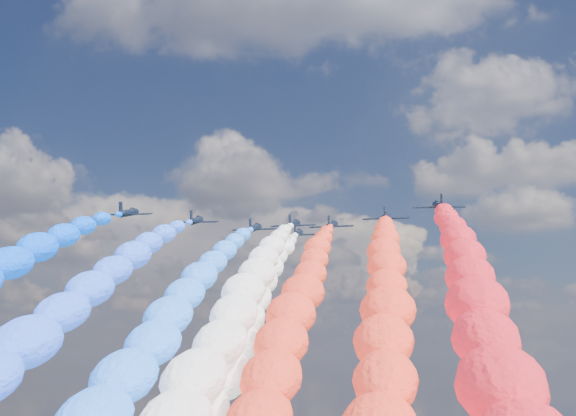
# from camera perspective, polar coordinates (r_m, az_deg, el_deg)

# --- Properties ---
(jet_0) EXTENTS (8.43, 11.43, 5.01)m
(jet_0) POSITION_cam_1_polar(r_m,az_deg,el_deg) (129.88, -12.28, -0.37)
(jet_0) COLOR black
(jet_1) EXTENTS (8.75, 11.66, 5.01)m
(jet_1) POSITION_cam_1_polar(r_m,az_deg,el_deg) (135.26, -7.16, -0.97)
(jet_1) COLOR black
(trail_1) EXTENTS (7.12, 95.94, 46.91)m
(trail_1) POSITION_cam_1_polar(r_m,az_deg,el_deg) (87.00, -16.14, -8.86)
(trail_1) COLOR #2F5FFF
(jet_2) EXTENTS (8.50, 11.48, 5.01)m
(jet_2) POSITION_cam_1_polar(r_m,az_deg,el_deg) (142.11, -2.60, -1.55)
(jet_2) COLOR black
(trail_2) EXTENTS (7.12, 95.94, 46.91)m
(trail_2) POSITION_cam_1_polar(r_m,az_deg,el_deg) (92.51, -8.49, -9.29)
(trail_2) COLOR #2B74F6
(jet_3) EXTENTS (8.76, 11.67, 5.01)m
(jet_3) POSITION_cam_1_polar(r_m,az_deg,el_deg) (137.86, 0.45, -1.26)
(jet_3) COLOR black
(trail_3) EXTENTS (7.12, 95.94, 46.91)m
(trail_3) POSITION_cam_1_polar(r_m,az_deg,el_deg) (87.56, -3.96, -9.28)
(trail_3) COLOR silver
(jet_4) EXTENTS (8.31, 11.35, 5.01)m
(jet_4) POSITION_cam_1_polar(r_m,az_deg,el_deg) (148.52, 0.76, -1.99)
(jet_4) COLOR black
(trail_4) EXTENTS (7.12, 95.94, 46.91)m
(trail_4) POSITION_cam_1_polar(r_m,az_deg,el_deg) (98.29, -3.00, -9.51)
(trail_4) COLOR white
(jet_5) EXTENTS (8.98, 11.82, 5.01)m
(jet_5) POSITION_cam_1_polar(r_m,az_deg,el_deg) (139.11, 3.44, -1.33)
(jet_5) COLOR black
(trail_5) EXTENTS (7.12, 95.94, 46.91)m
(trail_5) POSITION_cam_1_polar(r_m,az_deg,el_deg) (88.38, 0.86, -9.32)
(trail_5) COLOR red
(jet_6) EXTENTS (8.76, 11.67, 5.01)m
(jet_6) POSITION_cam_1_polar(r_m,az_deg,el_deg) (131.81, 7.61, -0.69)
(jet_6) COLOR black
(trail_6) EXTENTS (7.12, 95.94, 46.91)m
(trail_6) POSITION_cam_1_polar(r_m,az_deg,el_deg) (80.71, 7.51, -9.04)
(trail_6) COLOR red
(jet_7) EXTENTS (8.88, 11.75, 5.01)m
(jet_7) POSITION_cam_1_polar(r_m,az_deg,el_deg) (123.25, 11.61, 0.19)
(jet_7) COLOR black
(trail_7) EXTENTS (7.12, 95.94, 46.91)m
(trail_7) POSITION_cam_1_polar(r_m,az_deg,el_deg) (72.15, 14.42, -8.52)
(trail_7) COLOR red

